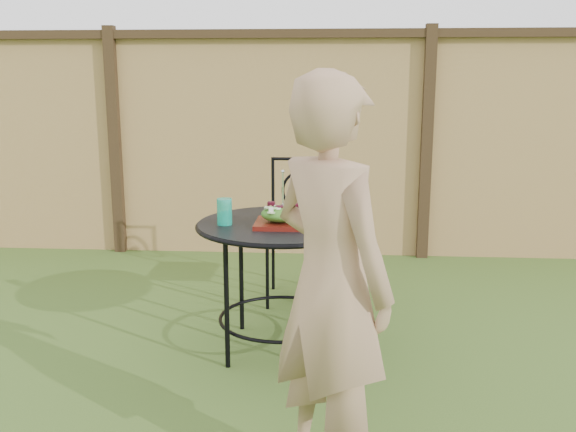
# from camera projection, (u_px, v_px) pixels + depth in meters

# --- Properties ---
(ground) EXTENTS (60.00, 60.00, 0.00)m
(ground) POSITION_uv_depth(u_px,v_px,m) (228.00, 362.00, 3.43)
(ground) COLOR #2F4E19
(ground) RESTS_ON ground
(fence) EXTENTS (8.00, 0.12, 1.90)m
(fence) POSITION_uv_depth(u_px,v_px,m) (269.00, 143.00, 5.37)
(fence) COLOR tan
(fence) RESTS_ON ground
(patio_table) EXTENTS (0.92, 0.92, 0.72)m
(patio_table) POSITION_uv_depth(u_px,v_px,m) (281.00, 247.00, 3.48)
(patio_table) COLOR black
(patio_table) RESTS_ON ground
(patio_chair) EXTENTS (0.46, 0.46, 0.95)m
(patio_chair) POSITION_uv_depth(u_px,v_px,m) (300.00, 226.00, 4.34)
(patio_chair) COLOR black
(patio_chair) RESTS_ON ground
(diner) EXTENTS (0.65, 0.65, 1.52)m
(diner) POSITION_uv_depth(u_px,v_px,m) (331.00, 284.00, 2.31)
(diner) COLOR #A77F5F
(diner) RESTS_ON ground
(salad_plate) EXTENTS (0.27, 0.27, 0.02)m
(salad_plate) POSITION_uv_depth(u_px,v_px,m) (281.00, 224.00, 3.38)
(salad_plate) COLOR #4D100B
(salad_plate) RESTS_ON patio_table
(salad) EXTENTS (0.21, 0.21, 0.08)m
(salad) POSITION_uv_depth(u_px,v_px,m) (281.00, 214.00, 3.37)
(salad) COLOR #235614
(salad) RESTS_ON salad_plate
(fork) EXTENTS (0.01, 0.01, 0.18)m
(fork) POSITION_uv_depth(u_px,v_px,m) (283.00, 190.00, 3.34)
(fork) COLOR silver
(fork) RESTS_ON salad
(drinking_glass) EXTENTS (0.08, 0.08, 0.14)m
(drinking_glass) POSITION_uv_depth(u_px,v_px,m) (224.00, 212.00, 3.39)
(drinking_glass) COLOR #0EA886
(drinking_glass) RESTS_ON patio_table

